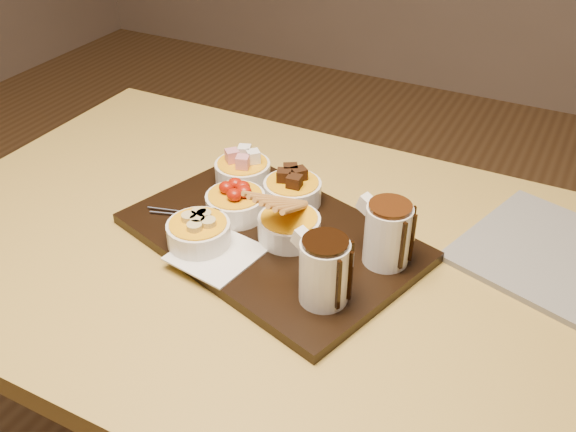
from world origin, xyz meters
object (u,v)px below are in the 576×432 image
at_px(pitcher_milk_chocolate, 387,235).
at_px(newspaper, 576,265).
at_px(dining_table, 265,289).
at_px(pitcher_dark_chocolate, 324,272).
at_px(serving_board, 272,237).
at_px(bowl_strawberries, 236,205).

relative_size(pitcher_milk_chocolate, newspaper, 0.29).
bearing_deg(dining_table, pitcher_dark_chocolate, -32.37).
relative_size(serving_board, pitcher_dark_chocolate, 4.82).
bearing_deg(pitcher_dark_chocolate, dining_table, 164.49).
distance_m(bowl_strawberries, pitcher_milk_chocolate, 0.27).
bearing_deg(serving_board, pitcher_dark_chocolate, -19.98).
bearing_deg(bowl_strawberries, dining_table, -22.60).
bearing_deg(serving_board, bowl_strawberries, -176.42).
height_order(serving_board, pitcher_milk_chocolate, pitcher_milk_chocolate).
relative_size(pitcher_dark_chocolate, newspaper, 0.29).
bearing_deg(newspaper, serving_board, -143.67).
distance_m(pitcher_dark_chocolate, pitcher_milk_chocolate, 0.13).
distance_m(dining_table, newspaper, 0.50).
height_order(pitcher_milk_chocolate, newspaper, pitcher_milk_chocolate).
bearing_deg(newspaper, pitcher_dark_chocolate, -122.61).
xyz_separation_m(pitcher_dark_chocolate, newspaper, (0.31, 0.26, -0.06)).
height_order(dining_table, serving_board, serving_board).
bearing_deg(pitcher_dark_chocolate, serving_board, 160.02).
bearing_deg(bowl_strawberries, newspaper, 14.70).
distance_m(dining_table, bowl_strawberries, 0.15).
bearing_deg(bowl_strawberries, pitcher_milk_chocolate, -0.47).
relative_size(pitcher_dark_chocolate, pitcher_milk_chocolate, 1.00).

